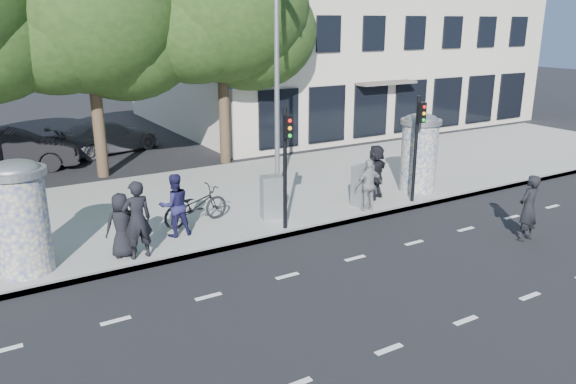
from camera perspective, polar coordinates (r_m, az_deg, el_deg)
ground at (r=13.39m, az=10.53°, el=-8.70°), size 120.00×120.00×0.00m
sidewalk at (r=19.19m, az=-4.34°, el=-0.25°), size 40.00×8.00×0.15m
curb at (r=15.94m, az=2.11°, el=-3.84°), size 40.00×0.10×0.16m
lane_dash_near at (r=12.03m, az=17.60°, el=-12.33°), size 32.00×0.12×0.01m
lane_dash_far at (r=14.35m, az=6.83°, el=-6.69°), size 32.00×0.12×0.01m
ad_column_left at (r=14.08m, az=-25.56°, el=-2.09°), size 1.36×1.36×2.65m
ad_column_right at (r=19.55m, az=13.18°, el=4.10°), size 1.36×1.36×2.65m
traffic_pole_near at (r=15.20m, az=-0.20°, el=3.64°), size 0.22×0.31×3.40m
traffic_pole_far at (r=18.08m, az=13.02°, el=5.35°), size 0.22×0.31×3.40m
street_lamp at (r=17.98m, az=-1.05°, el=13.95°), size 0.25×0.93×8.00m
tree_near_left at (r=22.11m, az=-19.70°, el=16.87°), size 6.80×6.80×8.97m
tree_center at (r=23.33m, az=-6.86°, el=18.25°), size 7.00×7.00×9.30m
building at (r=35.25m, az=4.05°, el=17.32°), size 20.30×15.85×12.00m
ped_a at (r=14.30m, az=-16.52°, el=-3.26°), size 0.80×0.53×1.62m
ped_b at (r=14.06m, az=-15.07°, el=-2.75°), size 0.74×0.51×1.96m
ped_c at (r=15.33m, az=-11.44°, el=-1.31°), size 0.86×0.69×1.73m
ped_e at (r=17.24m, az=8.23°, el=0.69°), size 1.00×0.65×1.61m
ped_f at (r=18.45m, az=8.88°, el=2.03°), size 1.76×1.19×1.79m
man_road at (r=16.42m, az=23.24°, el=-1.51°), size 0.71×0.51×1.84m
bicycle at (r=16.23m, az=-9.36°, el=-1.39°), size 1.05×2.14×1.08m
cabinet_left at (r=16.45m, az=-1.66°, el=-0.54°), size 0.70×0.58×1.28m
cabinet_right at (r=17.79m, az=7.54°, el=0.67°), size 0.71×0.59×1.28m
car_mid at (r=24.89m, az=-26.25°, el=3.82°), size 2.74×5.27×1.65m
car_right at (r=26.82m, az=-17.92°, el=5.34°), size 3.56×5.32×1.43m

